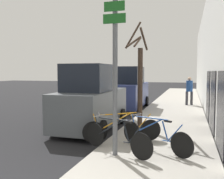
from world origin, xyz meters
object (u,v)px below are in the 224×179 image
Objects in this scene: parked_car_0 at (91,100)px; parked_car_1 at (128,90)px; pedestrian_near at (189,89)px; street_tree at (140,79)px; bicycle_0 at (116,138)px; signpost at (115,72)px; bicycle_1 at (154,136)px; bicycle_2 at (122,129)px.

parked_car_0 is 5.71m from parked_car_1.
pedestrian_near is 7.62m from street_tree.
parked_car_1 is 3.97m from pedestrian_near.
parked_car_1 reaches higher than pedestrian_near.
parked_car_1 is at bearing 88.38° from parked_car_0.
parked_car_1 reaches higher than bicycle_0.
signpost reaches higher than pedestrian_near.
bicycle_1 is 3.05m from street_tree.
bicycle_1 is (0.93, 0.52, -0.00)m from bicycle_0.
bicycle_2 is (-1.04, 0.52, 0.00)m from bicycle_1.
pedestrian_near is 0.45× the size of street_tree.
parked_car_1 is at bearing -14.09° from bicycle_2.
pedestrian_near reaches higher than bicycle_1.
parked_car_1 reaches higher than bicycle_1.
signpost reaches higher than bicycle_2.
bicycle_1 is (0.91, 0.71, -1.72)m from signpost.
street_tree reaches higher than pedestrian_near.
parked_car_1 is 5.98m from street_tree.
street_tree reaches higher than bicycle_0.
street_tree is (0.00, 3.21, -0.24)m from signpost.
bicycle_0 is 1.06m from bicycle_1.
bicycle_2 is 0.48× the size of parked_car_1.
pedestrian_near is at bearing 80.46° from signpost.
bicycle_0 is 8.85m from parked_car_1.
bicycle_2 is 0.51× the size of parked_car_0.
street_tree is at bearing -30.40° from bicycle_2.
street_tree is at bearing 25.67° from bicycle_0.
bicycle_2 is at bearing 32.46° from bicycle_0.
pedestrian_near is at bearing 16.31° from bicycle_0.
signpost is at bearing 159.83° from bicycle_2.
bicycle_1 is 8.60m from parked_car_1.
street_tree is at bearing 89.92° from signpost.
street_tree reaches higher than parked_car_0.
bicycle_1 is at bearing -72.55° from parked_car_1.
street_tree is at bearing 51.70° from bicycle_1.
signpost is 0.92× the size of parked_car_0.
signpost is 9.09m from parked_car_1.
bicycle_2 is 7.82m from parked_car_1.
parked_car_0 reaches higher than bicycle_2.
street_tree is at bearing -73.19° from parked_car_1.
street_tree is (-0.90, 2.50, 1.48)m from bicycle_1.
bicycle_1 is 1.14× the size of pedestrian_near.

